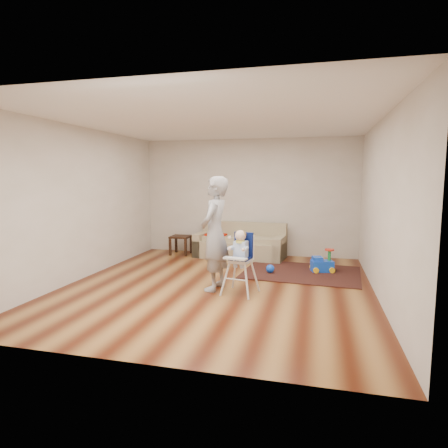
% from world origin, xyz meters
% --- Properties ---
extents(ground, '(5.50, 5.50, 0.00)m').
position_xyz_m(ground, '(0.00, 0.00, 0.00)').
color(ground, '#441607').
rests_on(ground, ground).
extents(room_envelope, '(5.04, 5.52, 2.72)m').
position_xyz_m(room_envelope, '(0.00, 0.53, 1.88)').
color(room_envelope, '#BCB4A4').
rests_on(room_envelope, ground).
extents(sofa, '(2.08, 1.01, 0.78)m').
position_xyz_m(sofa, '(-0.11, 2.30, 0.39)').
color(sofa, gray).
rests_on(sofa, ground).
extents(side_table, '(0.44, 0.44, 0.44)m').
position_xyz_m(side_table, '(-1.54, 2.32, 0.22)').
color(side_table, black).
rests_on(side_table, ground).
extents(area_rug, '(2.26, 1.77, 0.02)m').
position_xyz_m(area_rug, '(1.32, 1.22, 0.01)').
color(area_rug, black).
rests_on(area_rug, ground).
extents(ride_on_toy, '(0.46, 0.38, 0.44)m').
position_xyz_m(ride_on_toy, '(1.70, 1.37, 0.24)').
color(ride_on_toy, blue).
rests_on(ride_on_toy, area_rug).
extents(toy_ball, '(0.16, 0.16, 0.16)m').
position_xyz_m(toy_ball, '(0.75, 1.02, 0.10)').
color(toy_ball, blue).
rests_on(toy_ball, area_rug).
extents(high_chair, '(0.55, 0.55, 1.01)m').
position_xyz_m(high_chair, '(0.44, -0.32, 0.49)').
color(high_chair, silver).
rests_on(high_chair, ground).
extents(adult, '(0.49, 0.70, 1.83)m').
position_xyz_m(adult, '(-0.00, -0.19, 0.91)').
color(adult, gray).
rests_on(adult, ground).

